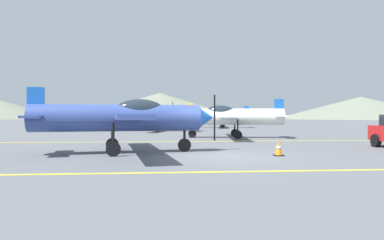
{
  "coord_description": "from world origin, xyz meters",
  "views": [
    {
      "loc": [
        -2.28,
        -13.23,
        1.6
      ],
      "look_at": [
        -0.03,
        14.0,
        1.2
      ],
      "focal_mm": 32.49,
      "sensor_mm": 36.0,
      "label": 1
    }
  ],
  "objects_px": {
    "airplane_back": "(219,116)",
    "airplane_near": "(125,117)",
    "airplane_mid": "(229,116)",
    "traffic_cone_front": "(279,148)",
    "airplane_far": "(155,116)"
  },
  "relations": [
    {
      "from": "airplane_back",
      "to": "airplane_near",
      "type": "bearing_deg",
      "value": -106.64
    },
    {
      "from": "airplane_near",
      "to": "traffic_cone_front",
      "type": "distance_m",
      "value": 6.39
    },
    {
      "from": "airplane_mid",
      "to": "traffic_cone_front",
      "type": "distance_m",
      "value": 10.72
    },
    {
      "from": "airplane_mid",
      "to": "airplane_back",
      "type": "distance_m",
      "value": 19.59
    },
    {
      "from": "airplane_back",
      "to": "traffic_cone_front",
      "type": "distance_m",
      "value": 30.22
    },
    {
      "from": "airplane_mid",
      "to": "airplane_far",
      "type": "relative_size",
      "value": 1.01
    },
    {
      "from": "airplane_back",
      "to": "traffic_cone_front",
      "type": "relative_size",
      "value": 15.31
    },
    {
      "from": "airplane_mid",
      "to": "traffic_cone_front",
      "type": "bearing_deg",
      "value": -90.36
    },
    {
      "from": "traffic_cone_front",
      "to": "airplane_near",
      "type": "bearing_deg",
      "value": 166.33
    },
    {
      "from": "airplane_back",
      "to": "airplane_mid",
      "type": "bearing_deg",
      "value": -97.0
    },
    {
      "from": "airplane_back",
      "to": "traffic_cone_front",
      "type": "height_order",
      "value": "airplane_back"
    },
    {
      "from": "airplane_far",
      "to": "traffic_cone_front",
      "type": "distance_m",
      "value": 21.73
    },
    {
      "from": "airplane_near",
      "to": "airplane_far",
      "type": "relative_size",
      "value": 1.01
    },
    {
      "from": "airplane_near",
      "to": "airplane_back",
      "type": "height_order",
      "value": "same"
    },
    {
      "from": "airplane_near",
      "to": "airplane_mid",
      "type": "xyz_separation_m",
      "value": [
        6.16,
        9.16,
        0.0
      ]
    }
  ]
}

